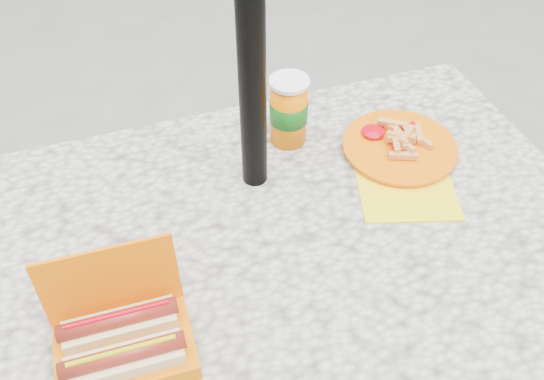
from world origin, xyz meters
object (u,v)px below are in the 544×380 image
object	(u,v)px
hotdog_box	(124,343)
fries_plate	(399,149)
soda_cup	(289,111)
umbrella_pole	(250,21)

from	to	relation	value
hotdog_box	fries_plate	distance (m)	0.68
hotdog_box	soda_cup	bearing A→B (deg)	46.28
umbrella_pole	fries_plate	distance (m)	0.46
umbrella_pole	soda_cup	bearing A→B (deg)	41.23
umbrella_pole	hotdog_box	xyz separation A→B (m)	(-0.31, -0.31, -0.31)
fries_plate	soda_cup	distance (m)	0.25
fries_plate	soda_cup	xyz separation A→B (m)	(-0.21, 0.12, 0.07)
hotdog_box	soda_cup	distance (m)	0.58
umbrella_pole	hotdog_box	distance (m)	0.54
fries_plate	soda_cup	bearing A→B (deg)	150.24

